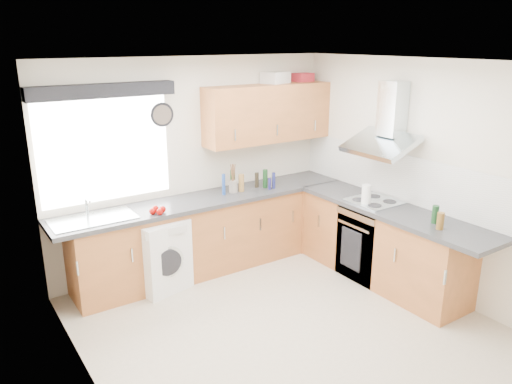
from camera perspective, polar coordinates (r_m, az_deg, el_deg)
ground_plane at (r=5.07m, az=3.09°, el=-14.86°), size 3.60×3.60×0.00m
ceiling at (r=4.31m, az=3.64°, el=14.63°), size 3.60×3.60×0.02m
wall_back at (r=6.01m, az=-7.04°, el=3.20°), size 3.60×0.02×2.50m
wall_front at (r=3.39m, az=22.22°, el=-9.31°), size 3.60×0.02×2.50m
wall_left at (r=3.80m, az=-19.03°, el=-6.08°), size 0.02×3.60×2.50m
wall_right at (r=5.76m, az=17.81°, el=1.88°), size 0.02×3.60×2.50m
window at (r=5.56m, az=-16.82°, el=4.62°), size 1.40×0.02×1.10m
window_blind at (r=5.38m, az=-17.11°, el=11.01°), size 1.50×0.18×0.14m
splashback at (r=5.95m, az=15.46°, el=1.87°), size 0.01×3.00×0.54m
base_cab_back at (r=5.98m, az=-6.35°, el=-5.14°), size 3.00×0.58×0.86m
base_cab_corner at (r=6.80m, az=5.73°, el=-2.32°), size 0.60×0.60×0.86m
base_cab_right at (r=5.90m, az=14.17°, el=-5.89°), size 0.58×2.10×0.86m
worktop_back at (r=5.85m, az=-5.58°, el=-0.85°), size 3.60×0.62×0.05m
worktop_right at (r=5.64m, az=15.55°, el=-2.12°), size 0.62×2.42×0.05m
sink at (r=5.37m, az=-18.18°, el=-2.59°), size 0.84×0.46×0.10m
oven at (r=5.99m, az=13.04°, el=-5.51°), size 0.56×0.58×0.85m
hob_plate at (r=5.82m, az=13.37°, el=-1.03°), size 0.52×0.52×0.01m
extractor_hood at (r=5.69m, az=14.65°, el=7.34°), size 0.52×0.78×0.66m
upper_cabinets at (r=6.24m, az=1.41°, el=8.98°), size 1.70×0.35×0.70m
washing_machine at (r=5.67m, az=-11.13°, el=-6.94°), size 0.65×0.64×0.81m
wall_clock at (r=5.72m, az=-10.64°, el=8.67°), size 0.27×0.04×0.27m
casserole at (r=6.37m, az=2.22°, el=12.94°), size 0.39×0.34×0.14m
storage_box at (r=6.63m, az=5.36°, el=12.92°), size 0.25×0.22×0.11m
utensil_pot at (r=6.00m, az=-2.62°, el=0.64°), size 0.11×0.11×0.14m
kitchen_roll at (r=5.67m, az=12.49°, el=-0.31°), size 0.13×0.13×0.23m
tomato_cluster at (r=5.38m, az=-11.19°, el=-2.06°), size 0.18×0.18×0.07m
jar_0 at (r=6.19m, az=0.09°, el=1.38°), size 0.05×0.05×0.19m
jar_1 at (r=6.11m, az=-2.68°, el=1.42°), size 0.06×0.06×0.24m
jar_2 at (r=5.90m, az=-3.72°, el=0.87°), size 0.04×0.04×0.25m
jar_3 at (r=6.14m, az=2.03°, el=1.32°), size 0.04×0.04×0.20m
jar_4 at (r=6.17m, az=1.06°, el=1.54°), size 0.06×0.06×0.23m
jar_5 at (r=6.03m, az=-1.69°, el=1.06°), size 0.07×0.07×0.21m
jar_6 at (r=6.11m, az=1.56°, el=0.94°), size 0.04×0.04×0.14m
jar_7 at (r=6.21m, az=1.94°, el=1.39°), size 0.05×0.05×0.18m
bottle_0 at (r=5.15m, az=20.33°, el=-3.13°), size 0.07×0.07×0.17m
bottle_1 at (r=5.30m, az=19.79°, el=-2.43°), size 0.07×0.07×0.18m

